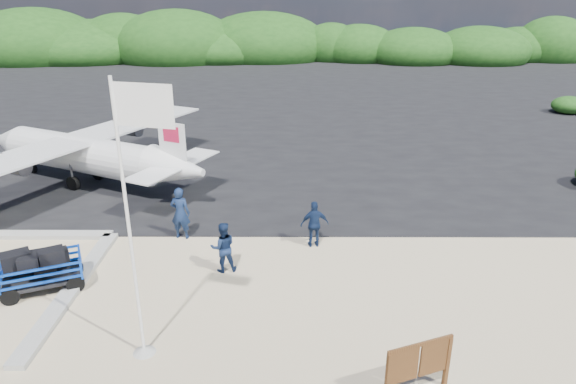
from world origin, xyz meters
name	(u,v)px	position (x,y,z in m)	size (l,w,h in m)	color
ground	(218,320)	(0.00, 0.00, 0.00)	(160.00, 160.00, 0.00)	beige
asphalt_apron	(266,99)	(0.00, 30.00, 0.00)	(90.00, 50.00, 0.04)	#B2B2B2
vegetation_band	(275,60)	(0.00, 55.00, 0.00)	(124.00, 8.00, 4.40)	#B2B2B2
baggage_cart	(45,289)	(-5.35, 1.52, 0.00)	(2.41, 1.38, 1.20)	#0C40BF
flagpole	(145,352)	(-1.64, -1.32, 0.00)	(1.34, 0.56, 6.71)	white
crew_a	(180,213)	(-1.94, 4.97, 0.96)	(0.70, 0.46, 1.92)	#132347
crew_b	(223,247)	(-0.15, 2.64, 0.83)	(0.80, 0.62, 1.65)	#132347
crew_c	(315,224)	(2.78, 4.34, 0.83)	(0.97, 0.40, 1.66)	#132347
aircraft_large	(546,127)	(18.59, 21.01, 0.00)	(14.62, 14.62, 4.39)	#B2B2B2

